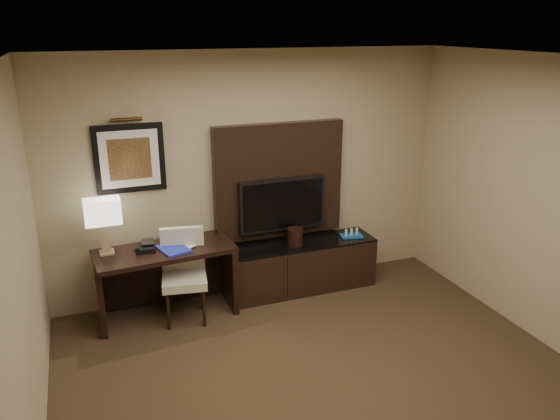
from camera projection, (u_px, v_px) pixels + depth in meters
name	position (u px, v px, depth m)	size (l,w,h in m)	color
floor	(352.00, 419.00, 4.29)	(4.50, 5.00, 0.01)	#322316
ceiling	(371.00, 64.00, 3.41)	(4.50, 5.00, 0.01)	silver
wall_back	(252.00, 175.00, 6.06)	(4.50, 0.01, 2.70)	#9C8E69
wall_left	(10.00, 319.00, 3.10)	(0.01, 5.00, 2.70)	#9C8E69
desk	(167.00, 282.00, 5.71)	(1.41, 0.60, 0.75)	black
credenza	(303.00, 266.00, 6.31)	(1.68, 0.47, 0.58)	black
tv_wall_panel	(279.00, 180.00, 6.13)	(1.50, 0.12, 1.30)	black
tv	(282.00, 204.00, 6.13)	(1.00, 0.08, 0.60)	black
artwork	(130.00, 158.00, 5.51)	(0.70, 0.04, 0.70)	black
picture_light	(126.00, 120.00, 5.35)	(0.04, 0.04, 0.30)	#402714
desk_chair	(184.00, 279.00, 5.59)	(0.44, 0.51, 0.93)	beige
table_lamp	(104.00, 226.00, 5.39)	(0.36, 0.21, 0.59)	tan
desk_phone	(145.00, 247.00, 5.52)	(0.19, 0.17, 0.09)	black
blue_folder	(173.00, 249.00, 5.56)	(0.26, 0.34, 0.02)	#1C2CB7
book	(178.00, 239.00, 5.56)	(0.15, 0.02, 0.21)	tan
ice_bucket	(295.00, 237.00, 6.11)	(0.18, 0.18, 0.20)	black
minibar_tray	(351.00, 233.00, 6.37)	(0.25, 0.15, 0.09)	#184D9C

